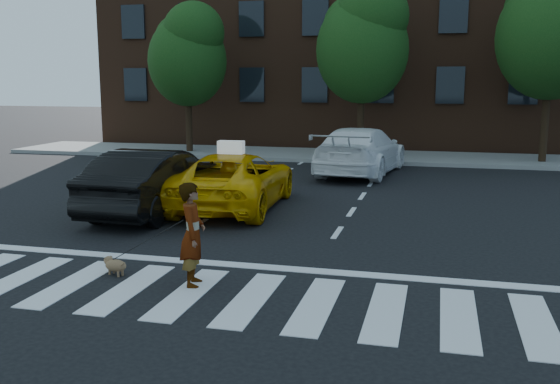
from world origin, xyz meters
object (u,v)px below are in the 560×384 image
(white_suv, at_px, (361,151))
(dog, at_px, (114,265))
(tree_right, at_px, (553,24))
(woman, at_px, (193,234))
(tree_left, at_px, (188,51))
(tree_mid, at_px, (363,39))
(black_sedan, at_px, (155,181))
(taxi, at_px, (234,180))

(white_suv, distance_m, dog, 12.70)
(tree_right, distance_m, woman, 18.78)
(tree_left, distance_m, dog, 17.80)
(tree_left, height_order, dog, tree_left)
(tree_right, relative_size, dog, 15.26)
(tree_right, bearing_deg, dog, -119.02)
(tree_mid, bearing_deg, white_suv, -83.03)
(white_suv, bearing_deg, tree_left, -19.54)
(woman, bearing_deg, tree_left, 8.22)
(tree_left, xyz_separation_m, black_sedan, (3.91, -11.69, -3.65))
(tree_left, height_order, tree_mid, tree_mid)
(tree_right, bearing_deg, white_suv, -148.38)
(woman, bearing_deg, tree_mid, -16.44)
(tree_left, bearing_deg, taxi, -62.24)
(woman, bearing_deg, tree_right, -38.97)
(tree_right, height_order, black_sedan, tree_right)
(tree_left, bearing_deg, black_sedan, -71.53)
(black_sedan, bearing_deg, woman, 122.97)
(taxi, relative_size, dog, 10.09)
(woman, bearing_deg, dog, 69.11)
(taxi, height_order, dog, taxi)
(tree_left, bearing_deg, tree_mid, -0.00)
(tree_mid, distance_m, white_suv, 5.71)
(tree_right, relative_size, woman, 4.63)
(black_sedan, relative_size, dog, 9.54)
(tree_mid, height_order, black_sedan, tree_mid)
(white_suv, bearing_deg, woman, 92.11)
(tree_mid, relative_size, black_sedan, 1.47)
(dog, bearing_deg, black_sedan, 129.50)
(black_sedan, distance_m, woman, 5.74)
(white_suv, xyz_separation_m, woman, (-1.10, -12.58, 0.02))
(tree_left, bearing_deg, woman, -67.45)
(tree_left, distance_m, white_suv, 9.65)
(white_suv, xyz_separation_m, dog, (-2.60, -12.41, -0.64))
(tree_left, height_order, black_sedan, tree_left)
(woman, height_order, dog, woman)
(black_sedan, bearing_deg, tree_left, -69.89)
(black_sedan, xyz_separation_m, dog, (1.49, -4.73, -0.62))
(white_suv, bearing_deg, tree_mid, -75.93)
(tree_mid, height_order, tree_right, tree_right)
(tree_mid, distance_m, taxi, 11.52)
(tree_right, relative_size, black_sedan, 1.60)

